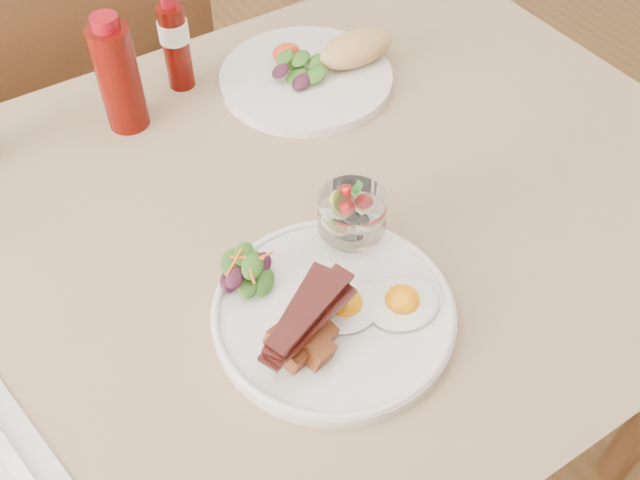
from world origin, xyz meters
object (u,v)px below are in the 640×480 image
main_plate (334,313)px  second_plate (318,69)px  hot_sauce_bottle (175,42)px  table (257,275)px  chair_far (102,103)px  ketchup_bottle (118,76)px  fruit_cup (352,213)px

main_plate → second_plate: bearing=59.7°
second_plate → hot_sauce_bottle: 0.22m
table → chair_far: chair_far is taller
ketchup_bottle → hot_sauce_bottle: size_ratio=1.12×
main_plate → ketchup_bottle: (-0.06, 0.46, 0.07)m
table → chair_far: (0.00, 0.66, -0.14)m
fruit_cup → table: bearing=135.1°
fruit_cup → second_plate: bearing=64.0°
hot_sauce_bottle → second_plate: bearing=-29.0°
table → second_plate: bearing=43.0°
fruit_cup → hot_sauce_bottle: hot_sauce_bottle is taller
chair_far → second_plate: 0.56m
ketchup_bottle → hot_sauce_bottle: 0.12m
main_plate → ketchup_bottle: 0.47m
second_plate → hot_sauce_bottle: bearing=151.0°
main_plate → chair_far: bearing=90.9°
main_plate → second_plate: (0.23, 0.40, 0.01)m
second_plate → main_plate: bearing=-120.3°
chair_far → main_plate: 0.86m
chair_far → table: bearing=-90.0°
main_plate → ketchup_bottle: ketchup_bottle is taller
main_plate → second_plate: size_ratio=0.96×
fruit_cup → hot_sauce_bottle: bearing=94.1°
second_plate → ketchup_bottle: size_ratio=1.66×
fruit_cup → second_plate: fruit_cup is taller
hot_sauce_bottle → ketchup_bottle: bearing=-157.6°
ketchup_bottle → hot_sauce_bottle: bearing=22.4°
chair_far → fruit_cup: 0.81m
fruit_cup → ketchup_bottle: 0.40m
table → main_plate: main_plate is taller
ketchup_bottle → main_plate: bearing=-82.5°
table → ketchup_bottle: size_ratio=7.54×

